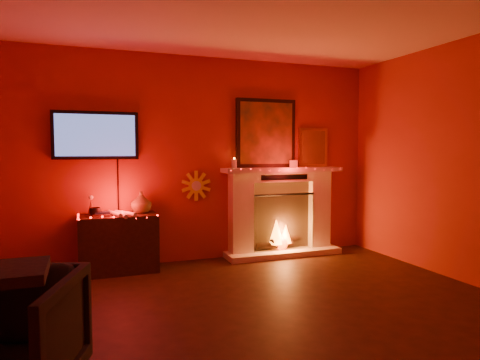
{
  "coord_description": "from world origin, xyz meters",
  "views": [
    {
      "loc": [
        -1.46,
        -3.02,
        1.47
      ],
      "look_at": [
        0.28,
        1.7,
        1.12
      ],
      "focal_mm": 32.0,
      "sensor_mm": 36.0,
      "label": 1
    }
  ],
  "objects_px": {
    "tv": "(96,136)",
    "console_table": "(119,240)",
    "sunburst_clock": "(196,186)",
    "fireplace": "(280,203)"
  },
  "relations": [
    {
      "from": "tv",
      "to": "console_table",
      "type": "bearing_deg",
      "value": -38.97
    },
    {
      "from": "tv",
      "to": "sunburst_clock",
      "type": "height_order",
      "value": "tv"
    },
    {
      "from": "fireplace",
      "to": "sunburst_clock",
      "type": "height_order",
      "value": "fireplace"
    },
    {
      "from": "sunburst_clock",
      "to": "console_table",
      "type": "relative_size",
      "value": 0.41
    },
    {
      "from": "sunburst_clock",
      "to": "tv",
      "type": "bearing_deg",
      "value": -178.76
    },
    {
      "from": "console_table",
      "to": "sunburst_clock",
      "type": "bearing_deg",
      "value": 12.16
    },
    {
      "from": "fireplace",
      "to": "tv",
      "type": "height_order",
      "value": "fireplace"
    },
    {
      "from": "fireplace",
      "to": "tv",
      "type": "xyz_separation_m",
      "value": [
        -2.44,
        0.06,
        0.92
      ]
    },
    {
      "from": "sunburst_clock",
      "to": "console_table",
      "type": "xyz_separation_m",
      "value": [
        -1.01,
        -0.22,
        -0.61
      ]
    },
    {
      "from": "fireplace",
      "to": "sunburst_clock",
      "type": "distance_m",
      "value": 1.23
    }
  ]
}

